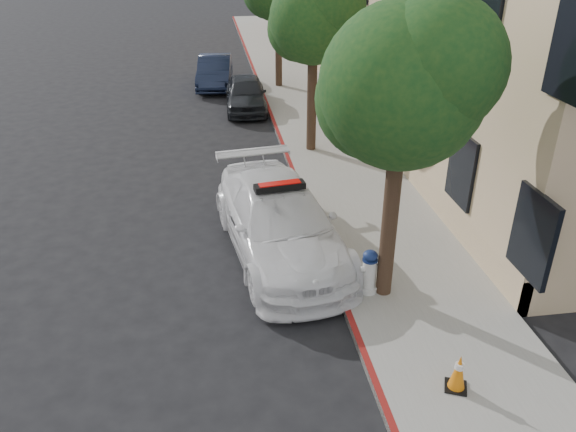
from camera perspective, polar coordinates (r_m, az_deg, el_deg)
The scene contains 10 objects.
ground at distance 12.68m, azimuth -5.75°, elevation -4.07°, with size 120.00×120.00×0.00m, color black.
sidewalk at distance 22.15m, azimuth 2.26°, elevation 10.43°, with size 3.20×50.00×0.15m, color gray.
curb_strip at distance 21.94m, azimuth -1.77°, elevation 10.26°, with size 0.12×50.00×0.15m, color maroon.
tree_near at distance 9.65m, azimuth 11.78°, elevation 12.87°, with size 2.92×2.82×5.62m.
tree_mid at distance 17.27m, azimuth 2.71°, elevation 19.39°, with size 2.77×2.64×5.43m.
police_car at distance 12.35m, azimuth -0.83°, elevation -0.58°, with size 2.96×5.73×1.74m.
parked_car_mid at distance 22.67m, azimuth -4.31°, elevation 12.32°, with size 1.56×3.87×1.32m, color black.
parked_car_far at distance 26.26m, azimuth -7.44°, elevation 14.33°, with size 1.42×4.08×1.34m, color #141C33.
fire_hydrant at distance 11.10m, azimuth 8.24°, elevation -5.63°, with size 0.40×0.36×0.93m.
traffic_cone at distance 9.40m, azimuth 16.92°, elevation -14.93°, with size 0.44×0.44×0.65m.
Camera 1 is at (-0.29, -10.79, 6.65)m, focal length 35.00 mm.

